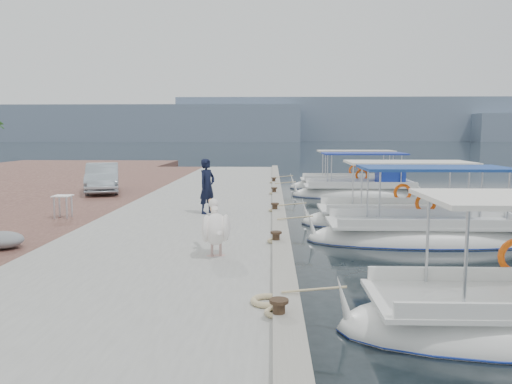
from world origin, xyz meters
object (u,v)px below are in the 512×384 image
fishing_caique_b (426,237)px  pelican (216,228)px  fisherman (207,186)px  parked_car (102,178)px  fishing_caique_d (361,193)px  fishing_caique_c (402,221)px  fishing_caique_e (352,186)px

fishing_caique_b → pelican: bearing=-146.1°
fisherman → pelican: bearing=-137.2°
pelican → parked_car: 13.48m
parked_car → pelican: bearing=-78.1°
fishing_caique_b → fishing_caique_d: size_ratio=1.04×
fishing_caique_d → fishing_caique_b: bearing=-89.9°
fishing_caique_d → fisherman: bearing=-127.7°
fishing_caique_d → pelican: size_ratio=4.30×
fishing_caique_c → parked_car: 13.41m
fisherman → fishing_caique_d: bearing=-4.1°
fishing_caique_b → fishing_caique_e: bearing=89.7°
pelican → fisherman: bearing=99.2°
fishing_caique_c → pelican: (-5.84, -6.75, 1.01)m
fisherman → fishing_caique_c: bearing=-49.0°
fishing_caique_d → fishing_caique_e: same height
pelican → fisherman: fisherman is taller
fishing_caique_b → fishing_caique_d: 10.70m
parked_car → fishing_caique_d: bearing=-4.3°
fishing_caique_b → fishing_caique_e: (0.07, 14.39, 0.00)m
fishing_caique_e → fisherman: size_ratio=3.89×
fishing_caique_c → pelican: size_ratio=4.47×
fishing_caique_c → fishing_caique_e: size_ratio=0.98×
fishing_caique_c → fishing_caique_e: bearing=89.7°
fishing_caique_b → fishing_caique_c: (0.01, 2.84, -0.00)m
fishing_caique_e → pelican: fishing_caique_e is taller
parked_car → fishing_caique_c: bearing=-39.3°
fishing_caique_b → parked_car: (-12.38, 7.87, 1.04)m
fishing_caique_d → pelican: 15.75m
fishing_caique_d → fisherman: (-6.76, -8.74, 1.24)m
fishing_caique_e → parked_car: fishing_caique_e is taller
fishing_caique_c → fisherman: 6.96m
fishing_caique_c → fishing_caique_d: 7.86m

